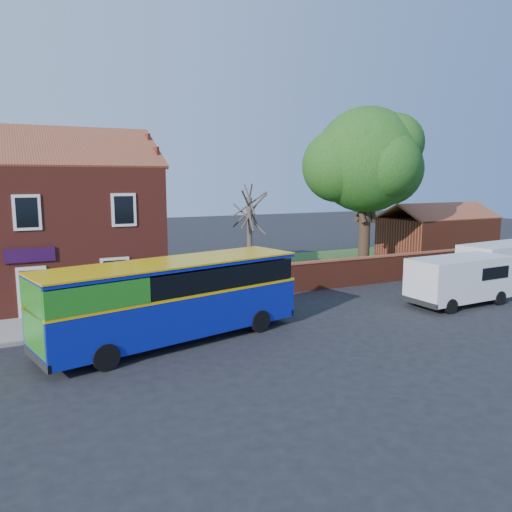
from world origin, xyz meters
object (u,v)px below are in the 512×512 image
bus (166,297)px  van_far (503,262)px  van_near (460,278)px  large_tree (366,164)px

bus → van_far: bearing=-9.6°
bus → van_far: 19.75m
bus → van_far: (19.70, 1.34, -0.37)m
van_near → van_far: (5.50, 1.96, 0.06)m
van_far → large_tree: bearing=104.7°
bus → large_tree: large_tree is taller
van_far → van_near: bearing=-166.2°
large_tree → van_far: bearing=-69.5°
van_near → large_tree: large_tree is taller
van_near → van_far: bearing=17.4°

